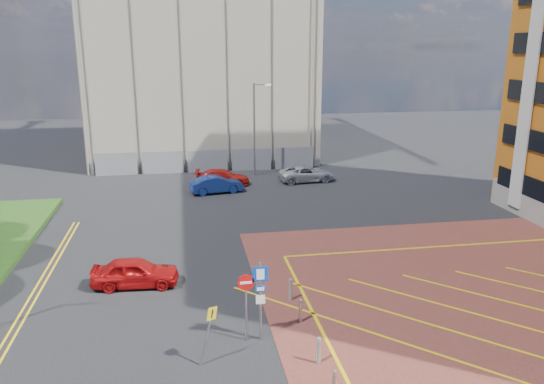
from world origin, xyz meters
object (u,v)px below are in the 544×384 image
object	(u,v)px
lamp_back	(255,126)
sign_cluster	(255,294)
car_silver_back	(306,174)
car_blue_back	(216,184)
car_red_back	(222,177)
warning_sign	(208,328)
car_red_left	(135,272)

from	to	relation	value
lamp_back	sign_cluster	xyz separation A→B (m)	(-3.78, -27.02, -2.41)
sign_cluster	car_silver_back	xyz separation A→B (m)	(7.71, 24.10, -1.30)
car_blue_back	car_red_back	bearing A→B (deg)	-25.59
lamp_back	warning_sign	size ratio (longest dim) A/B	3.56
lamp_back	car_blue_back	xyz separation A→B (m)	(-3.80, -5.28, -3.69)
car_blue_back	car_silver_back	bearing A→B (deg)	-83.09
sign_cluster	car_silver_back	size ratio (longest dim) A/B	0.68
car_red_back	car_red_left	bearing A→B (deg)	171.57
sign_cluster	car_blue_back	size ratio (longest dim) A/B	0.78
lamp_back	car_silver_back	world-z (taller)	lamp_back
car_red_left	car_silver_back	xyz separation A→B (m)	(12.65, 18.37, -0.04)
lamp_back	car_red_left	world-z (taller)	lamp_back
car_red_back	car_silver_back	size ratio (longest dim) A/B	0.94
warning_sign	car_red_left	size ratio (longest dim) A/B	0.56
sign_cluster	lamp_back	bearing A→B (deg)	82.03
car_red_left	car_red_back	bearing A→B (deg)	-13.26
car_blue_back	car_silver_back	xyz separation A→B (m)	(7.72, 2.37, -0.02)
warning_sign	car_red_left	bearing A→B (deg)	113.60
lamp_back	car_red_left	distance (m)	23.30
car_blue_back	car_silver_back	distance (m)	8.08
car_red_back	car_silver_back	distance (m)	7.07
car_red_left	car_blue_back	distance (m)	16.74
lamp_back	car_red_back	world-z (taller)	lamp_back
car_red_left	car_red_back	xyz separation A→B (m)	(5.58, 18.36, -0.05)
lamp_back	car_blue_back	size ratio (longest dim) A/B	1.96
car_red_left	car_silver_back	bearing A→B (deg)	-30.91
warning_sign	sign_cluster	bearing A→B (deg)	36.18
sign_cluster	car_red_left	world-z (taller)	sign_cluster
lamp_back	sign_cluster	size ratio (longest dim) A/B	2.50
warning_sign	car_silver_back	size ratio (longest dim) A/B	0.48
sign_cluster	car_red_back	size ratio (longest dim) A/B	0.73
sign_cluster	car_blue_back	world-z (taller)	sign_cluster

